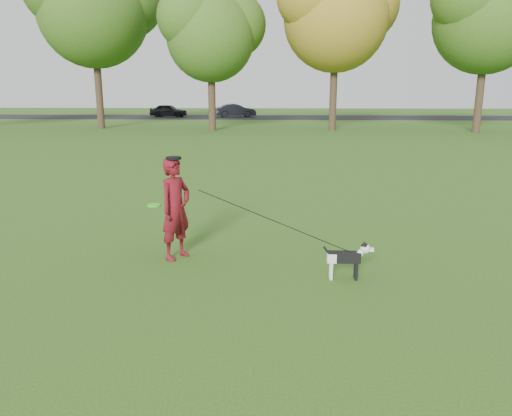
{
  "coord_description": "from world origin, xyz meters",
  "views": [
    {
      "loc": [
        0.34,
        -7.71,
        2.88
      ],
      "look_at": [
        0.0,
        0.14,
        0.95
      ],
      "focal_mm": 35.0,
      "sensor_mm": 36.0,
      "label": 1
    }
  ],
  "objects_px": {
    "dog": "(348,256)",
    "car_left": "(168,111)",
    "man": "(176,209)",
    "car_mid": "(236,110)"
  },
  "relations": [
    {
      "from": "man",
      "to": "dog",
      "type": "height_order",
      "value": "man"
    },
    {
      "from": "dog",
      "to": "car_mid",
      "type": "relative_size",
      "value": 0.21
    },
    {
      "from": "dog",
      "to": "car_left",
      "type": "bearing_deg",
      "value": 105.84
    },
    {
      "from": "car_left",
      "to": "car_mid",
      "type": "height_order",
      "value": "car_mid"
    },
    {
      "from": "dog",
      "to": "car_left",
      "type": "relative_size",
      "value": 0.23
    },
    {
      "from": "man",
      "to": "car_mid",
      "type": "relative_size",
      "value": 0.47
    },
    {
      "from": "dog",
      "to": "car_left",
      "type": "distance_m",
      "value": 42.09
    },
    {
      "from": "dog",
      "to": "car_left",
      "type": "height_order",
      "value": "car_left"
    },
    {
      "from": "man",
      "to": "car_left",
      "type": "distance_m",
      "value": 40.58
    },
    {
      "from": "dog",
      "to": "car_mid",
      "type": "distance_m",
      "value": 40.81
    }
  ]
}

